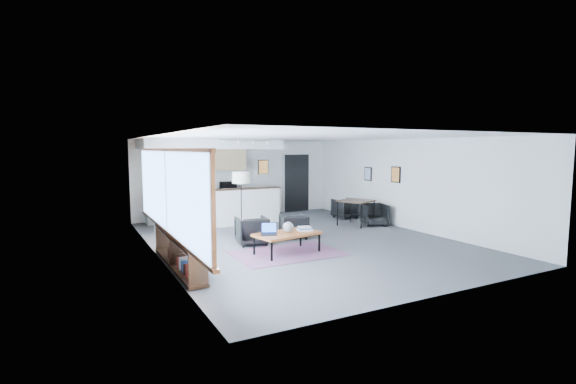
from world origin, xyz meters
name	(u,v)px	position (x,y,z in m)	size (l,w,h in m)	color
room	(300,189)	(0.00, 0.00, 1.30)	(7.02, 9.02, 2.62)	#47474A
window	(167,194)	(-3.46, -0.90, 1.46)	(0.10, 5.95, 1.66)	#8CBFFF
console	(179,252)	(-3.30, -1.05, 0.33)	(0.35, 3.00, 0.80)	#321E11
kitchenette	(210,179)	(-1.20, 3.71, 1.38)	(4.20, 1.96, 2.60)	white
doorway	(296,182)	(2.30, 4.42, 1.07)	(1.10, 0.12, 2.15)	black
track_light	(245,141)	(-0.59, 2.20, 2.53)	(1.60, 0.07, 0.15)	silver
wall_art_lower	(396,175)	(3.47, 0.40, 1.55)	(0.03, 0.38, 0.48)	black
wall_art_upper	(368,174)	(3.47, 1.70, 1.50)	(0.03, 0.34, 0.44)	black
kilim_rug	(287,253)	(-0.90, -1.02, 0.01)	(2.35, 1.61, 0.01)	#5E344E
coffee_table	(287,234)	(-0.90, -1.02, 0.43)	(1.55, 1.02, 0.47)	brown
laptop	(269,231)	(-1.32, -0.96, 0.54)	(0.42, 0.39, 0.24)	black
ceramic_pot	(288,227)	(-0.87, -1.01, 0.59)	(0.24, 0.24, 0.24)	gray
book_stack	(305,229)	(-0.45, -0.99, 0.51)	(0.36, 0.31, 0.10)	silver
coaster	(297,234)	(-0.78, -1.24, 0.47)	(0.12, 0.12, 0.01)	#E5590C
armchair_left	(252,229)	(-1.25, 0.18, 0.37)	(0.72, 0.68, 0.74)	black
armchair_right	(294,225)	(-0.02, 0.32, 0.34)	(0.67, 0.62, 0.68)	black
floor_lamp	(241,180)	(-0.94, 1.68, 1.47)	(0.51, 0.51, 1.69)	black
dining_table	(356,202)	(2.54, 1.07, 0.70)	(1.19, 1.19, 0.76)	#321E11
dining_chair_near	(374,215)	(3.00, 0.78, 0.31)	(0.60, 0.56, 0.62)	black
dining_chair_far	(345,209)	(3.00, 2.28, 0.31)	(0.60, 0.56, 0.62)	black
microwave	(228,185)	(-0.44, 4.15, 1.10)	(0.51, 0.28, 0.35)	black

